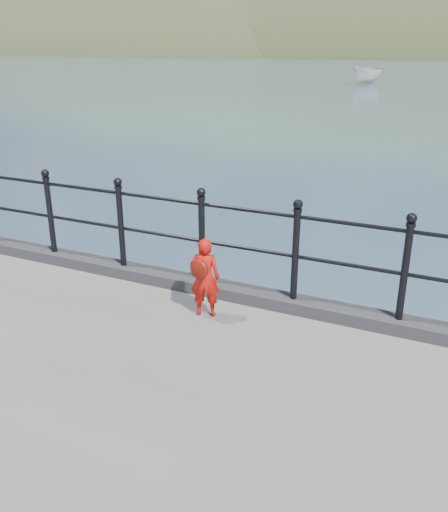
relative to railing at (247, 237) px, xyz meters
The scene contains 5 objects.
ground 1.83m from the railing, 90.00° to the left, with size 600.00×600.00×0.00m, color #2D4251.
kerb 0.75m from the railing, 140.53° to the right, with size 60.00×0.30×0.15m, color #28282B.
railing is the anchor object (origin of this frame).
child 0.72m from the railing, 115.96° to the right, with size 0.39×0.34×0.94m.
launch_white 56.05m from the railing, 100.00° to the left, with size 1.81×4.81×1.86m, color silver.
Camera 1 is at (2.32, -5.69, 3.92)m, focal length 38.00 mm.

